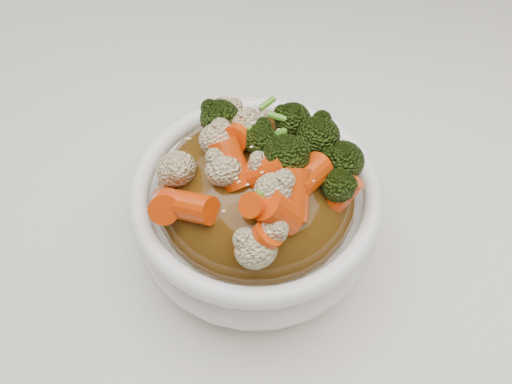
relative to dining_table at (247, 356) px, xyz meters
name	(u,v)px	position (x,y,z in m)	size (l,w,h in m)	color
dining_table	(247,356)	(0.00, 0.00, 0.00)	(1.20, 0.80, 0.75)	brown
tablecloth	(242,215)	(0.00, 0.00, 0.35)	(1.20, 0.80, 0.04)	white
bowl	(256,213)	(0.00, -0.04, 0.41)	(0.19, 0.19, 0.08)	white
sauce_base	(256,194)	(0.00, -0.04, 0.44)	(0.15, 0.15, 0.08)	#50310D
carrots	(256,147)	(0.00, -0.04, 0.49)	(0.15, 0.15, 0.04)	#CF3B06
broccoli	(256,148)	(0.00, -0.04, 0.49)	(0.15, 0.15, 0.04)	black
cauliflower	(256,150)	(0.00, -0.04, 0.49)	(0.15, 0.15, 0.03)	beige
scallions	(256,146)	(0.00, -0.04, 0.50)	(0.12, 0.12, 0.02)	#4C9622
sesame_seeds	(256,146)	(0.00, -0.04, 0.50)	(0.14, 0.14, 0.01)	beige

